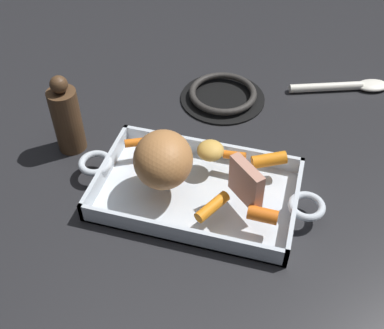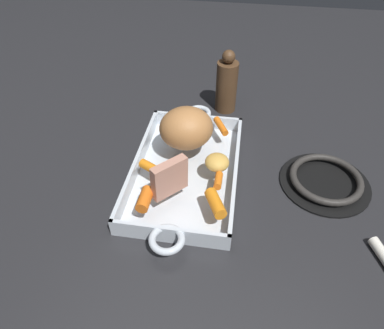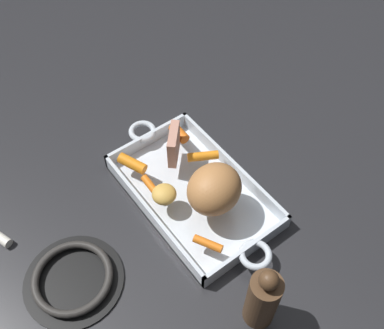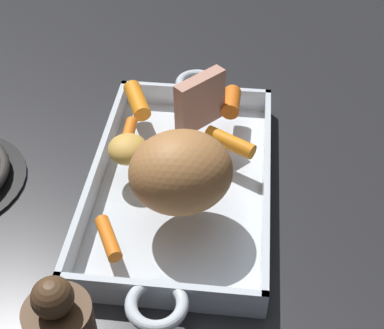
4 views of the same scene
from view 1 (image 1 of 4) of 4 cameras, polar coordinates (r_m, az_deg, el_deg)
name	(u,v)px [view 1 (image 1 of 4)]	position (r m, az deg, el deg)	size (l,w,h in m)	color
ground_plane	(196,196)	(0.87, 0.52, -3.73)	(2.28, 2.28, 0.00)	#232326
roasting_dish	(196,192)	(0.86, 0.52, -3.22)	(0.45, 0.22, 0.04)	silver
pork_roast	(163,159)	(0.82, -3.45, 0.61)	(0.12, 0.10, 0.09)	#AF7340
roast_slice_thin	(246,183)	(0.79, 6.42, -2.14)	(0.02, 0.07, 0.07)	tan
baby_carrot_long	(263,215)	(0.78, 8.38, -5.93)	(0.02, 0.02, 0.05)	orange
baby_carrot_northwest	(235,155)	(0.88, 5.07, 1.09)	(0.02, 0.02, 0.04)	orange
baby_carrot_short	(212,207)	(0.79, 2.42, -5.02)	(0.02, 0.02, 0.07)	orange
baby_carrot_center_right	(269,160)	(0.87, 9.13, 0.55)	(0.02, 0.02, 0.06)	orange
baby_carrot_southeast	(140,142)	(0.91, -6.19, 2.68)	(0.02, 0.02, 0.06)	orange
potato_golden_small	(211,150)	(0.87, 2.21, 1.68)	(0.05, 0.05, 0.03)	gold
stove_burner_rear	(223,95)	(1.08, 3.66, 8.21)	(0.19, 0.19, 0.02)	black
serving_spoon	(348,86)	(1.16, 17.97, 8.81)	(0.23, 0.11, 0.02)	white
pepper_mill	(67,118)	(0.94, -14.64, 5.37)	(0.05, 0.05, 0.17)	#4C331E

